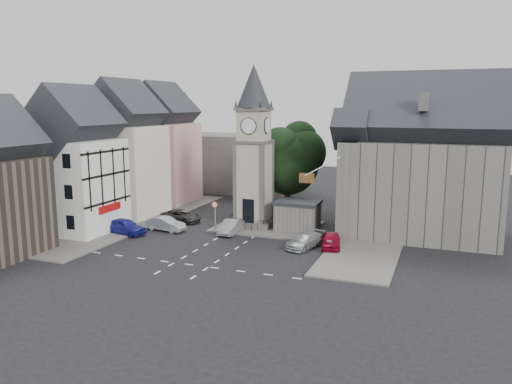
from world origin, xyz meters
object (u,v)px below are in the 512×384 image
at_px(stone_shelter, 298,216).
at_px(car_west_blue, 125,226).
at_px(clock_tower, 254,147).
at_px(car_east_red, 331,241).
at_px(pedestrian, 365,229).

height_order(stone_shelter, car_west_blue, stone_shelter).
height_order(clock_tower, car_east_red, clock_tower).
bearing_deg(car_east_red, clock_tower, 139.84).
height_order(car_west_blue, car_east_red, car_west_blue).
bearing_deg(stone_shelter, car_west_blue, -155.52).
height_order(stone_shelter, pedestrian, stone_shelter).
distance_m(clock_tower, stone_shelter, 8.15).
relative_size(clock_tower, car_east_red, 4.12).
relative_size(car_east_red, pedestrian, 2.07).
bearing_deg(pedestrian, car_east_red, 63.41).
bearing_deg(car_west_blue, stone_shelter, -54.55).
xyz_separation_m(car_west_blue, pedestrian, (21.95, 6.44, 0.19)).
bearing_deg(pedestrian, car_west_blue, 20.06).
bearing_deg(car_west_blue, pedestrian, -62.69).
distance_m(clock_tower, car_east_red, 12.82).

